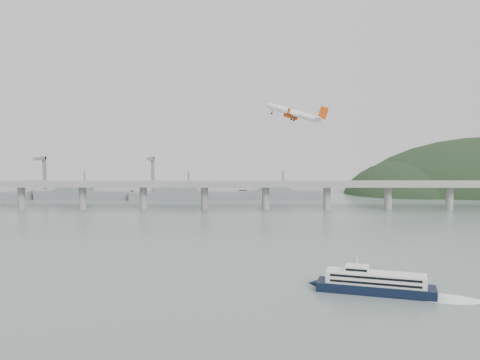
{
  "coord_description": "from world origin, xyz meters",
  "views": [
    {
      "loc": [
        1.79,
        -211.65,
        57.9
      ],
      "look_at": [
        0.0,
        55.0,
        36.0
      ],
      "focal_mm": 38.0,
      "sensor_mm": 36.0,
      "label": 1
    }
  ],
  "objects": [
    {
      "name": "distant_fleet",
      "position": [
        -155.36,
        265.08,
        6.22
      ],
      "size": [
        453.0,
        60.9,
        40.0
      ],
      "color": "slate",
      "rests_on": "ground"
    },
    {
      "name": "ground",
      "position": [
        0.0,
        0.0,
        0.0
      ],
      "size": [
        900.0,
        900.0,
        0.0
      ],
      "primitive_type": "plane",
      "color": "slate",
      "rests_on": "ground"
    },
    {
      "name": "airliner",
      "position": [
        33.64,
        106.98,
        73.49
      ],
      "size": [
        40.09,
        37.66,
        15.29
      ],
      "rotation": [
        0.05,
        -0.29,
        2.74
      ],
      "color": "white",
      "rests_on": "ground"
    },
    {
      "name": "bridge",
      "position": [
        -1.15,
        200.0,
        17.65
      ],
      "size": [
        800.0,
        22.0,
        23.9
      ],
      "color": "gray",
      "rests_on": "ground"
    },
    {
      "name": "ferry",
      "position": [
        51.39,
        -24.85,
        3.65
      ],
      "size": [
        69.58,
        27.5,
        13.44
      ],
      "rotation": [
        0.0,
        0.0,
        -0.29
      ],
      "color": "black",
      "rests_on": "ground"
    }
  ]
}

